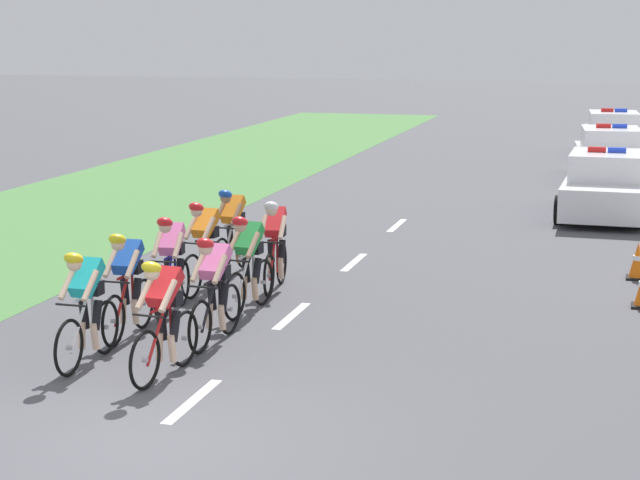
# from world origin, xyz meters

# --- Properties ---
(ground_plane) EXTENTS (160.00, 160.00, 0.00)m
(ground_plane) POSITION_xyz_m (0.00, 0.00, 0.00)
(ground_plane) COLOR #4C4C51
(grass_verge) EXTENTS (7.00, 60.00, 0.01)m
(grass_verge) POSITION_xyz_m (-7.53, 14.00, 0.00)
(grass_verge) COLOR #4C7F42
(grass_verge) RESTS_ON ground
(lane_markings_centre) EXTENTS (0.14, 17.60, 0.01)m
(lane_markings_centre) POSITION_xyz_m (0.00, 5.44, 0.00)
(lane_markings_centre) COLOR white
(lane_markings_centre) RESTS_ON ground
(cyclist_lead) EXTENTS (0.42, 1.72, 1.56)m
(cyclist_lead) POSITION_xyz_m (-1.82, 2.41, 0.79)
(cyclist_lead) COLOR black
(cyclist_lead) RESTS_ON ground
(cyclist_second) EXTENTS (0.45, 1.72, 1.56)m
(cyclist_second) POSITION_xyz_m (-0.65, 2.18, 0.79)
(cyclist_second) COLOR black
(cyclist_second) RESTS_ON ground
(cyclist_third) EXTENTS (0.42, 1.72, 1.56)m
(cyclist_third) POSITION_xyz_m (-1.85, 3.71, 0.79)
(cyclist_third) COLOR black
(cyclist_third) RESTS_ON ground
(cyclist_fourth) EXTENTS (0.43, 1.72, 1.56)m
(cyclist_fourth) POSITION_xyz_m (-0.58, 3.74, 0.79)
(cyclist_fourth) COLOR black
(cyclist_fourth) RESTS_ON ground
(cyclist_fifth) EXTENTS (0.44, 1.72, 1.56)m
(cyclist_fifth) POSITION_xyz_m (-1.78, 5.10, 0.79)
(cyclist_fifth) COLOR black
(cyclist_fifth) RESTS_ON ground
(cyclist_sixth) EXTENTS (0.45, 1.72, 1.56)m
(cyclist_sixth) POSITION_xyz_m (-0.68, 5.46, 0.79)
(cyclist_sixth) COLOR black
(cyclist_sixth) RESTS_ON ground
(cyclist_seventh) EXTENTS (0.45, 1.72, 1.56)m
(cyclist_seventh) POSITION_xyz_m (-1.79, 6.53, 0.79)
(cyclist_seventh) COLOR black
(cyclist_seventh) RESTS_ON ground
(cyclist_eighth) EXTENTS (0.45, 1.72, 1.56)m
(cyclist_eighth) POSITION_xyz_m (-0.73, 6.93, 0.79)
(cyclist_eighth) COLOR black
(cyclist_eighth) RESTS_ON ground
(cyclist_ninth) EXTENTS (0.44, 1.72, 1.56)m
(cyclist_ninth) POSITION_xyz_m (-1.83, 7.96, 0.79)
(cyclist_ninth) COLOR black
(cyclist_ninth) RESTS_ON ground
(police_car_nearest) EXTENTS (2.09, 4.44, 1.59)m
(police_car_nearest) POSITION_xyz_m (4.33, 15.86, 0.68)
(police_car_nearest) COLOR white
(police_car_nearest) RESTS_ON ground
(police_car_second) EXTENTS (2.29, 4.54, 1.59)m
(police_car_second) POSITION_xyz_m (4.34, 22.22, 0.68)
(police_car_second) COLOR white
(police_car_second) RESTS_ON ground
(police_car_third) EXTENTS (2.21, 4.50, 1.59)m
(police_car_third) POSITION_xyz_m (4.34, 28.38, 0.68)
(police_car_third) COLOR white
(police_car_third) RESTS_ON ground
(traffic_cone_near) EXTENTS (0.36, 0.36, 0.64)m
(traffic_cone_near) POSITION_xyz_m (5.01, 9.39, 0.31)
(traffic_cone_near) COLOR black
(traffic_cone_near) RESTS_ON ground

